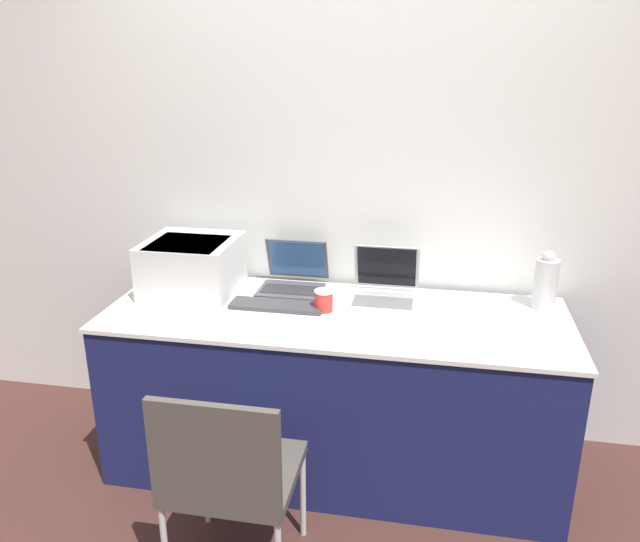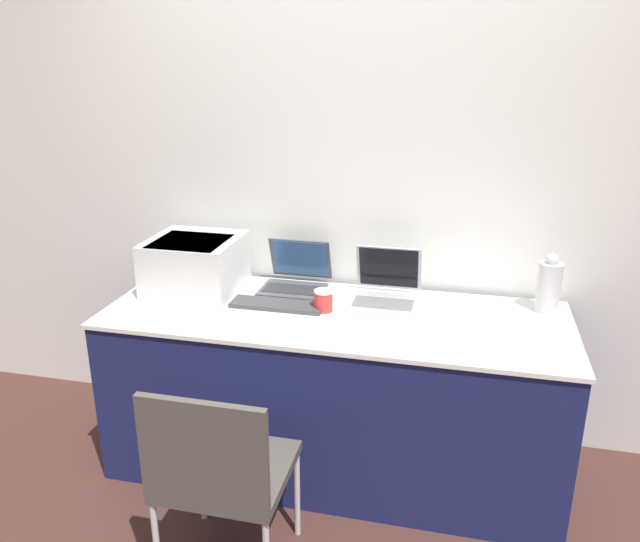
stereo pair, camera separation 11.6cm
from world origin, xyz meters
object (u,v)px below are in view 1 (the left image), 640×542
laptop_right (384,290)px  coffee_cup (324,301)px  metal_pitcher (546,282)px  external_keyboard (277,306)px  laptop_left (293,279)px  printer (192,264)px  chair (228,471)px

laptop_right → coffee_cup: size_ratio=3.33×
metal_pitcher → external_keyboard: bearing=-169.2°
external_keyboard → laptop_left: bearing=85.9°
laptop_left → metal_pitcher: size_ratio=1.15×
laptop_left → external_keyboard: (-0.02, -0.25, -0.04)m
printer → laptop_right: size_ratio=1.28×
laptop_left → coffee_cup: size_ratio=3.17×
laptop_left → laptop_right: size_ratio=0.95×
laptop_right → metal_pitcher: bearing=3.8°
printer → coffee_cup: (0.66, -0.12, -0.09)m
laptop_right → external_keyboard: (-0.47, -0.18, -0.04)m
laptop_right → metal_pitcher: (0.72, 0.05, 0.07)m
laptop_left → external_keyboard: size_ratio=0.73×
external_keyboard → metal_pitcher: size_ratio=1.57×
printer → coffee_cup: size_ratio=4.26×
coffee_cup → chair: 0.89m
laptop_left → chair: bearing=-90.0°
coffee_cup → external_keyboard: bearing=-178.7°
laptop_right → external_keyboard: bearing=-159.2°
laptop_right → metal_pitcher: 0.72m
laptop_left → metal_pitcher: bearing=-1.2°
laptop_left → external_keyboard: laptop_left is taller
laptop_left → laptop_right: (0.45, -0.07, 0.00)m
external_keyboard → coffee_cup: 0.22m
printer → laptop_left: printer is taller
coffee_cup → metal_pitcher: (0.97, 0.22, 0.07)m
printer → laptop_left: bearing=15.5°
chair → laptop_right: bearing=64.8°
external_keyboard → metal_pitcher: metal_pitcher is taller
external_keyboard → printer: bearing=164.8°
printer → laptop_left: size_ratio=1.34×
laptop_left → chair: 1.09m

